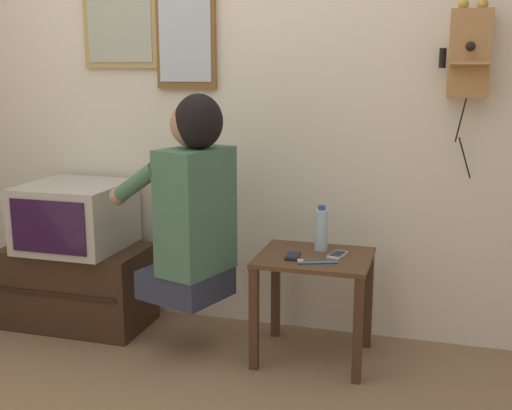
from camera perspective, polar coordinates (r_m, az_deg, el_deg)
The scene contains 12 objects.
wall_back at distance 3.37m, azimuth 0.14°, elevation 10.30°, with size 6.80×0.05×2.55m.
side_table at distance 3.08m, azimuth 5.18°, elevation -6.43°, with size 0.53×0.44×0.52m.
person at distance 3.03m, azimuth -5.73°, elevation 0.30°, with size 0.59×0.50×0.98m.
tv_stand at distance 3.65m, azimuth -15.45°, elevation -6.91°, with size 0.75×0.43×0.44m.
television at distance 3.54m, azimuth -15.73°, elevation -0.94°, with size 0.51×0.51×0.34m.
wall_phone_antique at distance 3.15m, azimuth 18.44°, elevation 12.73°, with size 0.23×0.18×0.81m.
framed_picture at distance 3.62m, azimuth -11.97°, elevation 15.29°, with size 0.43×0.03×0.44m.
wall_mirror at distance 3.46m, azimuth -6.30°, elevation 16.31°, with size 0.33×0.03×0.73m.
cell_phone_held at distance 3.01m, azimuth 3.28°, elevation -4.54°, with size 0.07×0.13×0.01m.
cell_phone_spare at distance 3.04m, azimuth 7.26°, elevation -4.41°, with size 0.09×0.13×0.01m.
water_bottle at distance 3.11m, azimuth 5.83°, elevation -2.16°, with size 0.06×0.06×0.22m.
toothbrush at distance 2.92m, azimuth 5.25°, elevation -5.09°, with size 0.18×0.08×0.02m.
Camera 1 is at (0.94, -2.09, 1.39)m, focal length 45.00 mm.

